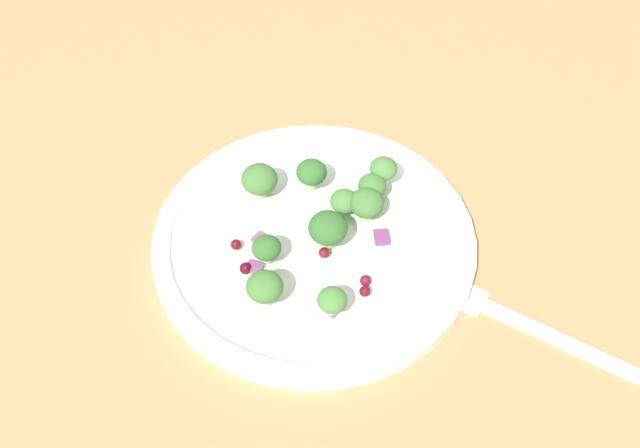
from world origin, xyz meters
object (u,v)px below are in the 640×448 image
broccoli_floret_1 (265,287)px  broccoli_floret_0 (372,186)px  fork (541,331)px  plate (320,239)px  broccoli_floret_2 (344,202)px

broccoli_floret_1 → broccoli_floret_0: bearing=-59.0°
broccoli_floret_0 → fork: broccoli_floret_0 is taller
broccoli_floret_1 → plate: bearing=-52.1°
plate → broccoli_floret_2: bearing=-60.2°
plate → fork: (-13.12, -12.24, -0.61)cm
broccoli_floret_1 → fork: (-8.53, -18.13, -3.14)cm
plate → broccoli_floret_1: 7.89cm
plate → fork: bearing=-137.0°
plate → broccoli_floret_0: (2.07, -5.18, 2.01)cm
plate → broccoli_floret_0: size_ratio=11.18×
broccoli_floret_0 → broccoli_floret_2: size_ratio=1.01×
broccoli_floret_1 → broccoli_floret_2: bearing=-54.4°
broccoli_floret_0 → fork: bearing=-155.1°
plate → broccoli_floret_1: (-4.59, 5.90, 2.53)cm
broccoli_floret_0 → broccoli_floret_1: size_ratio=0.84×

